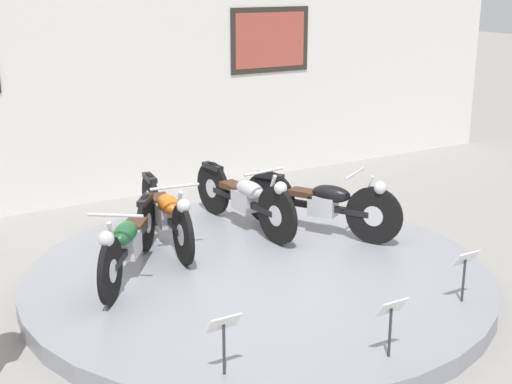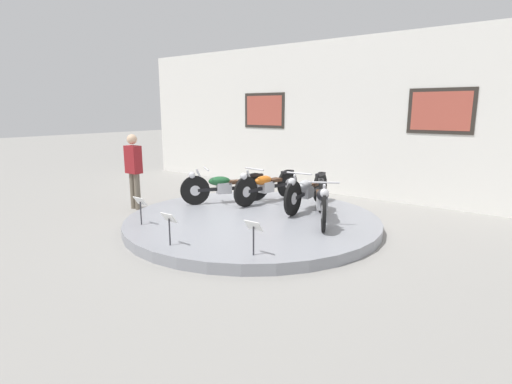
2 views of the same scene
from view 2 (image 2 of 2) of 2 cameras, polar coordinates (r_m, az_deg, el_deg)
The scene contains 11 objects.
ground_plane at distance 7.79m, azimuth -0.47°, elevation -4.82°, with size 60.00×60.00×0.00m, color gray.
display_platform at distance 7.76m, azimuth -0.47°, elevation -4.17°, with size 4.85×4.85×0.18m, color gray.
back_wall at distance 10.72m, azimuth 12.13°, elevation 10.23°, with size 14.00×0.22×3.96m.
motorcycle_green at distance 8.80m, azimuth -4.62°, elevation 0.89°, with size 1.22×1.64×0.79m.
motorcycle_orange at distance 8.86m, azimuth 1.49°, elevation 1.04°, with size 0.54×1.99×0.80m.
motorcycle_silver at distance 8.32m, azimuth 7.25°, elevation 0.31°, with size 0.54×2.03×0.82m.
motorcycle_black at distance 7.45m, azimuth 9.43°, elevation -1.13°, with size 1.07×1.78×0.81m.
info_placard_front_left at distance 7.42m, azimuth -16.19°, elevation -1.75°, with size 0.26×0.11×0.51m.
info_placard_front_centre at distance 6.18m, azimuth -12.30°, elevation -4.22°, with size 0.26×0.11×0.51m.
info_placard_front_right at distance 5.64m, azimuth -0.36°, elevation -5.50°, with size 0.26×0.11×0.51m.
visitor_standing at distance 9.31m, azimuth -17.08°, elevation 3.41°, with size 0.36×0.22×1.68m.
Camera 2 is at (4.55, -5.92, 2.23)m, focal length 28.00 mm.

